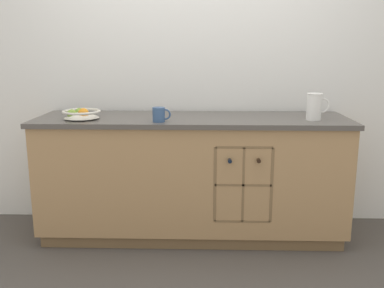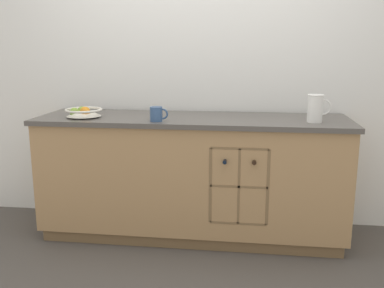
# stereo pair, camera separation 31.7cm
# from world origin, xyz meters

# --- Properties ---
(ground_plane) EXTENTS (14.00, 14.00, 0.00)m
(ground_plane) POSITION_xyz_m (0.00, 0.00, 0.00)
(ground_plane) COLOR #4C4742
(back_wall) EXTENTS (4.63, 0.06, 2.55)m
(back_wall) POSITION_xyz_m (0.00, 0.37, 1.27)
(back_wall) COLOR white
(back_wall) RESTS_ON ground_plane
(kitchen_island) EXTENTS (2.27, 0.66, 0.91)m
(kitchen_island) POSITION_xyz_m (0.00, -0.00, 0.46)
(kitchen_island) COLOR brown
(kitchen_island) RESTS_ON ground_plane
(fruit_bowl) EXTENTS (0.27, 0.27, 0.08)m
(fruit_bowl) POSITION_xyz_m (-0.79, -0.11, 0.96)
(fruit_bowl) COLOR silver
(fruit_bowl) RESTS_ON kitchen_island
(white_pitcher) EXTENTS (0.16, 0.11, 0.19)m
(white_pitcher) POSITION_xyz_m (0.86, -0.10, 1.01)
(white_pitcher) COLOR white
(white_pitcher) RESTS_ON kitchen_island
(ceramic_mug) EXTENTS (0.13, 0.09, 0.10)m
(ceramic_mug) POSITION_xyz_m (-0.22, -0.21, 0.96)
(ceramic_mug) COLOR #385684
(ceramic_mug) RESTS_ON kitchen_island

